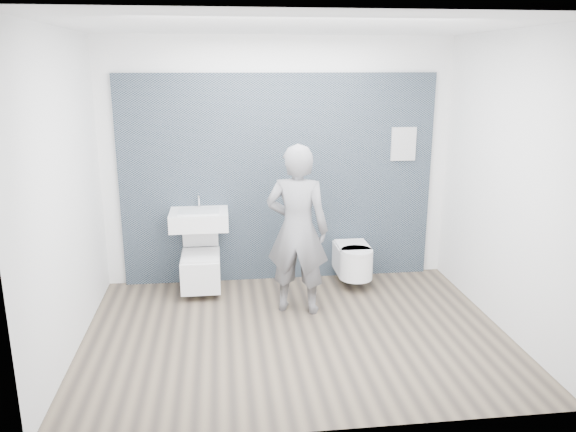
{
  "coord_description": "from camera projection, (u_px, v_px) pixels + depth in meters",
  "views": [
    {
      "loc": [
        -0.66,
        -4.85,
        2.49
      ],
      "look_at": [
        0.0,
        0.6,
        1.0
      ],
      "focal_mm": 35.0,
      "sensor_mm": 36.0,
      "label": 1
    }
  ],
  "objects": [
    {
      "name": "visitor",
      "position": [
        297.0,
        230.0,
        5.66
      ],
      "size": [
        0.73,
        0.59,
        1.75
      ],
      "primitive_type": "imported",
      "rotation": [
        0.0,
        0.0,
        2.84
      ],
      "color": "slate",
      "rests_on": "ground"
    },
    {
      "name": "toilet_square",
      "position": [
        201.0,
        268.0,
        6.28
      ],
      "size": [
        0.43,
        0.62,
        0.82
      ],
      "color": "white",
      "rests_on": "ground"
    },
    {
      "name": "ground",
      "position": [
        296.0,
        333.0,
        5.38
      ],
      "size": [
        4.0,
        4.0,
        0.0
      ],
      "primitive_type": "plane",
      "color": "brown",
      "rests_on": "ground"
    },
    {
      "name": "room_shell",
      "position": [
        296.0,
        153.0,
        4.92
      ],
      "size": [
        4.0,
        4.0,
        4.0
      ],
      "color": "silver",
      "rests_on": "ground"
    },
    {
      "name": "tile_wall",
      "position": [
        279.0,
        277.0,
        6.78
      ],
      "size": [
        3.6,
        0.06,
        2.4
      ],
      "primitive_type": "cube",
      "color": "black",
      "rests_on": "ground"
    },
    {
      "name": "info_placard",
      "position": [
        397.0,
        273.0,
        6.91
      ],
      "size": [
        0.29,
        0.03,
        0.39
      ],
      "primitive_type": "cube",
      "color": "white",
      "rests_on": "ground"
    },
    {
      "name": "toilet_rounded",
      "position": [
        354.0,
        260.0,
        6.46
      ],
      "size": [
        0.38,
        0.64,
        0.35
      ],
      "color": "white",
      "rests_on": "ground"
    },
    {
      "name": "washbasin",
      "position": [
        199.0,
        219.0,
        6.2
      ],
      "size": [
        0.64,
        0.48,
        0.48
      ],
      "color": "white",
      "rests_on": "ground"
    }
  ]
}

